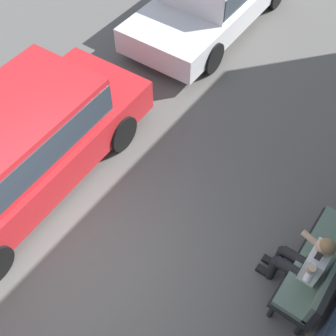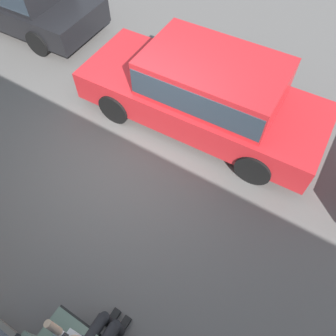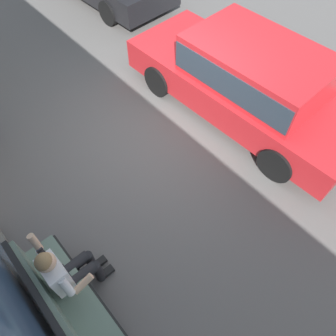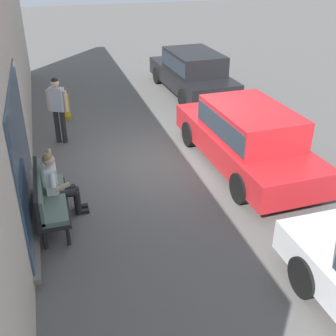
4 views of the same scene
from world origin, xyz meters
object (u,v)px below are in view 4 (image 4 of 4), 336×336
at_px(person_on_phone, 57,183).
at_px(fire_hydrant, 66,106).
at_px(bench, 47,197).
at_px(parked_car_mid, 247,135).
at_px(pedestrian_standing, 58,105).
at_px(parked_car_far, 193,71).

relative_size(person_on_phone, fire_hydrant, 1.64).
height_order(bench, parked_car_mid, parked_car_mid).
bearing_deg(pedestrian_standing, bench, 172.75).
distance_m(parked_car_mid, fire_hydrant, 5.71).
relative_size(person_on_phone, pedestrian_standing, 0.77).
bearing_deg(person_on_phone, fire_hydrant, -5.67).
distance_m(bench, parked_car_far, 8.36).
distance_m(bench, fire_hydrant, 5.35).
height_order(parked_car_far, pedestrian_standing, pedestrian_standing).
xyz_separation_m(parked_car_mid, fire_hydrant, (4.28, 3.75, -0.42)).
distance_m(bench, person_on_phone, 0.33).
bearing_deg(parked_car_mid, bench, 102.76).
xyz_separation_m(person_on_phone, parked_car_far, (6.39, -4.91, 0.09)).
bearing_deg(parked_car_mid, fire_hydrant, 41.22).
height_order(bench, fire_hydrant, bench).
relative_size(bench, fire_hydrant, 2.15).
relative_size(bench, pedestrian_standing, 1.00).
bearing_deg(fire_hydrant, person_on_phone, 174.33).
xyz_separation_m(parked_car_far, pedestrian_standing, (-2.98, 4.67, 0.24)).
relative_size(bench, parked_car_far, 0.38).
bearing_deg(parked_car_far, bench, 142.18).
bearing_deg(bench, parked_car_mid, -77.24).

